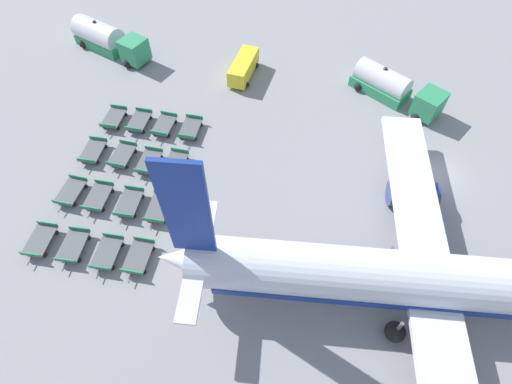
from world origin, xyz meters
TOP-DOWN VIEW (x-y plane):
  - ground_plane at (0.00, 0.00)m, footprint 500.00×500.00m
  - airplane at (11.63, -3.22)m, footprint 31.66×38.57m
  - fuel_tanker_primary at (-10.01, -2.67)m, footprint 8.16×8.75m
  - fuel_tanker_secondary at (-16.91, -33.33)m, footprint 7.03×9.57m
  - service_van at (-12.94, -17.73)m, footprint 5.57×3.17m
  - baggage_dolly_row_near_col_a at (-5.35, -29.83)m, footprint 3.58×2.07m
  - baggage_dolly_row_near_col_b at (-1.04, -30.65)m, footprint 3.57×2.02m
  - baggage_dolly_row_near_col_c at (3.52, -31.22)m, footprint 3.59×2.19m
  - baggage_dolly_row_near_col_d at (8.17, -32.11)m, footprint 3.57×2.01m
  - baggage_dolly_row_mid_a_col_a at (-5.01, -27.31)m, footprint 3.59×2.13m
  - baggage_dolly_row_mid_a_col_b at (-0.66, -27.88)m, footprint 3.59×2.20m
  - baggage_dolly_row_mid_a_col_c at (3.94, -28.80)m, footprint 3.58×2.07m
  - baggage_dolly_row_mid_a_col_d at (8.54, -29.44)m, footprint 3.56×1.96m
  - baggage_dolly_row_mid_b_col_a at (-4.58, -24.83)m, footprint 3.59×2.21m
  - baggage_dolly_row_mid_b_col_b at (0.01, -25.37)m, footprint 3.59×2.11m
  - baggage_dolly_row_mid_b_col_c at (4.45, -26.11)m, footprint 3.57×2.02m
  - baggage_dolly_row_mid_b_col_d at (9.03, -26.73)m, footprint 3.57×2.02m
  - baggage_dolly_row_far_col_a at (-4.26, -22.27)m, footprint 3.58×2.10m
  - baggage_dolly_row_far_col_b at (0.13, -23.01)m, footprint 3.59×2.12m
  - baggage_dolly_row_far_col_c at (4.86, -23.59)m, footprint 3.58×2.05m
  - baggage_dolly_row_far_col_d at (9.26, -24.32)m, footprint 3.58×2.05m

SIDE VIEW (x-z plane):
  - ground_plane at x=0.00m, z-range 0.00..0.00m
  - baggage_dolly_row_near_col_a at x=-5.35m, z-range 0.02..0.94m
  - baggage_dolly_row_near_col_b at x=-1.04m, z-range 0.02..0.94m
  - baggage_dolly_row_near_col_c at x=3.52m, z-range 0.02..0.94m
  - baggage_dolly_row_near_col_d at x=8.17m, z-range 0.02..0.94m
  - baggage_dolly_row_mid_a_col_a at x=-5.01m, z-range 0.02..0.94m
  - baggage_dolly_row_mid_a_col_b at x=-0.66m, z-range 0.02..0.94m
  - baggage_dolly_row_mid_a_col_c at x=3.94m, z-range 0.02..0.94m
  - baggage_dolly_row_mid_a_col_d at x=8.54m, z-range 0.02..0.94m
  - baggage_dolly_row_mid_b_col_a at x=-4.58m, z-range 0.02..0.94m
  - baggage_dolly_row_mid_b_col_b at x=0.01m, z-range 0.02..0.94m
  - baggage_dolly_row_mid_b_col_c at x=4.45m, z-range 0.02..0.94m
  - baggage_dolly_row_mid_b_col_d at x=9.03m, z-range 0.02..0.94m
  - baggage_dolly_row_far_col_a at x=-4.26m, z-range 0.02..0.94m
  - baggage_dolly_row_far_col_b at x=0.13m, z-range 0.02..0.94m
  - baggage_dolly_row_far_col_c at x=4.86m, z-range 0.02..0.94m
  - baggage_dolly_row_far_col_d at x=9.26m, z-range 0.02..0.94m
  - service_van at x=-12.94m, z-range 0.10..2.07m
  - fuel_tanker_primary at x=-10.01m, z-range -0.23..2.79m
  - fuel_tanker_secondary at x=-16.91m, z-range -0.23..3.08m
  - airplane at x=11.63m, z-range -3.63..9.72m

